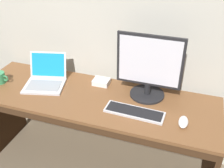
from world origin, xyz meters
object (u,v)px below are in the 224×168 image
at_px(external_monitor, 149,69).
at_px(coffee_mug, 0,78).
at_px(laptop_silver, 46,78).
at_px(wired_keyboard, 134,112).
at_px(computer_mouse, 183,122).
at_px(external_drive_box, 102,82).

height_order(external_monitor, coffee_mug, external_monitor).
bearing_deg(external_monitor, laptop_silver, -174.16).
relative_size(wired_keyboard, coffee_mug, 3.26).
relative_size(laptop_silver, external_monitor, 0.79).
distance_m(external_monitor, computer_mouse, 0.43).
xyz_separation_m(laptop_silver, external_drive_box, (0.43, 0.13, -0.02)).
relative_size(wired_keyboard, external_drive_box, 3.24).
bearing_deg(external_monitor, external_drive_box, 172.85).
bearing_deg(laptop_silver, wired_keyboard, -11.18).
relative_size(laptop_silver, computer_mouse, 3.11).
xyz_separation_m(wired_keyboard, coffee_mug, (-1.12, 0.05, 0.04)).
xyz_separation_m(external_monitor, computer_mouse, (0.29, -0.25, -0.21)).
height_order(laptop_silver, external_drive_box, laptop_silver).
bearing_deg(external_drive_box, wired_keyboard, -39.57).
bearing_deg(laptop_silver, external_monitor, 5.84).
distance_m(laptop_silver, computer_mouse, 1.10).
height_order(wired_keyboard, external_drive_box, external_drive_box).
bearing_deg(coffee_mug, laptop_silver, 16.28).
bearing_deg(external_monitor, computer_mouse, -40.38).
distance_m(external_monitor, wired_keyboard, 0.32).
relative_size(laptop_silver, external_drive_box, 2.97).
bearing_deg(computer_mouse, wired_keyboard, 177.44).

